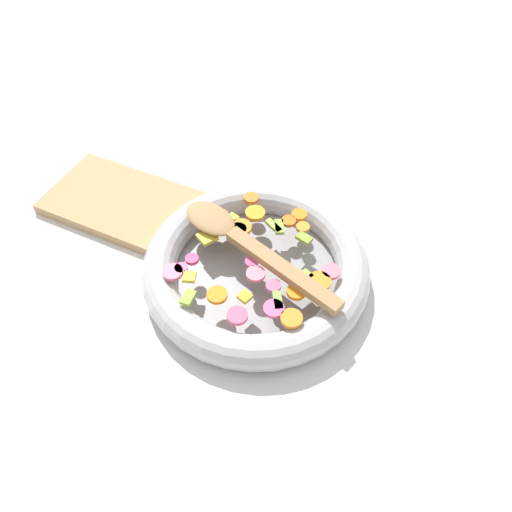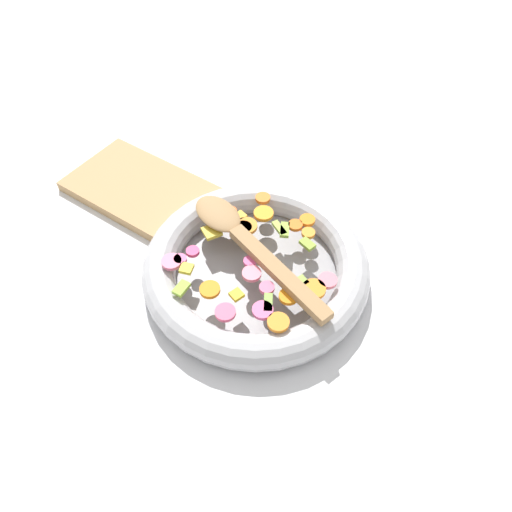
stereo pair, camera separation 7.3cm
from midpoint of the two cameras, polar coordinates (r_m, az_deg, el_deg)
name	(u,v)px [view 1 (the left image)]	position (r m, az deg, el deg)	size (l,w,h in m)	color
ground_plane	(256,277)	(0.77, -2.71, -2.54)	(4.00, 4.00, 0.00)	silver
skillet	(256,268)	(0.75, -2.78, -1.52)	(0.34, 0.34, 0.05)	gray
chopped_vegetables	(257,259)	(0.72, -2.74, -0.54)	(0.24, 0.25, 0.01)	orange
wooden_spoon	(242,241)	(0.74, -4.40, 1.58)	(0.29, 0.12, 0.01)	#A87F51
cutting_board	(122,203)	(0.91, -17.33, 5.68)	(0.26, 0.16, 0.02)	tan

